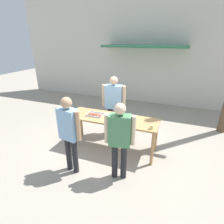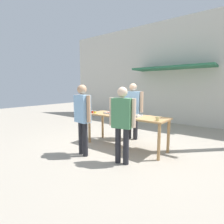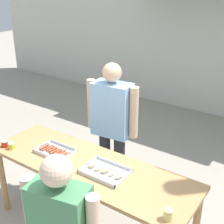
{
  "view_description": "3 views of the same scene",
  "coord_description": "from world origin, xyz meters",
  "px_view_note": "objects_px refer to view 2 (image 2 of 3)",
  "views": [
    {
      "loc": [
        1.38,
        -3.63,
        2.65
      ],
      "look_at": [
        0.0,
        0.0,
        1.02
      ],
      "focal_mm": 28.0,
      "sensor_mm": 36.0,
      "label": 1
    },
    {
      "loc": [
        2.48,
        -3.87,
        1.62
      ],
      "look_at": [
        -0.44,
        -0.02,
        0.92
      ],
      "focal_mm": 28.0,
      "sensor_mm": 36.0,
      "label": 2
    },
    {
      "loc": [
        1.71,
        -2.05,
        2.63
      ],
      "look_at": [
        -0.24,
        0.76,
        1.12
      ],
      "focal_mm": 50.0,
      "sensor_mm": 36.0,
      "label": 3
    }
  ],
  "objects_px": {
    "food_tray_sausages": "(112,113)",
    "person_server_behind_table": "(133,107)",
    "beer_cup": "(158,119)",
    "condiment_jar_mustard": "(92,112)",
    "food_tray_buns": "(132,115)",
    "condiment_jar_ketchup": "(95,112)",
    "person_customer_holding_hotdog": "(83,114)",
    "person_customer_with_cup": "(122,119)"
  },
  "relations": [
    {
      "from": "condiment_jar_ketchup",
      "to": "person_customer_with_cup",
      "type": "height_order",
      "value": "person_customer_with_cup"
    },
    {
      "from": "food_tray_sausages",
      "to": "person_customer_holding_hotdog",
      "type": "height_order",
      "value": "person_customer_holding_hotdog"
    },
    {
      "from": "food_tray_buns",
      "to": "person_customer_holding_hotdog",
      "type": "xyz_separation_m",
      "value": [
        -0.71,
        -1.07,
        0.11
      ]
    },
    {
      "from": "food_tray_buns",
      "to": "beer_cup",
      "type": "relative_size",
      "value": 4.67
    },
    {
      "from": "beer_cup",
      "to": "person_server_behind_table",
      "type": "xyz_separation_m",
      "value": [
        -1.23,
        1.0,
        0.1
      ]
    },
    {
      "from": "condiment_jar_ketchup",
      "to": "condiment_jar_mustard",
      "type": "bearing_deg",
      "value": -171.66
    },
    {
      "from": "food_tray_sausages",
      "to": "food_tray_buns",
      "type": "distance_m",
      "value": 0.66
    },
    {
      "from": "condiment_jar_mustard",
      "to": "beer_cup",
      "type": "height_order",
      "value": "beer_cup"
    },
    {
      "from": "condiment_jar_mustard",
      "to": "person_customer_holding_hotdog",
      "type": "distance_m",
      "value": 0.99
    },
    {
      "from": "food_tray_buns",
      "to": "person_server_behind_table",
      "type": "xyz_separation_m",
      "value": [
        -0.45,
        0.78,
        0.12
      ]
    },
    {
      "from": "condiment_jar_mustard",
      "to": "condiment_jar_ketchup",
      "type": "height_order",
      "value": "same"
    },
    {
      "from": "food_tray_buns",
      "to": "beer_cup",
      "type": "height_order",
      "value": "beer_cup"
    },
    {
      "from": "condiment_jar_ketchup",
      "to": "beer_cup",
      "type": "relative_size",
      "value": 0.76
    },
    {
      "from": "condiment_jar_mustard",
      "to": "food_tray_buns",
      "type": "bearing_deg",
      "value": 10.76
    },
    {
      "from": "food_tray_sausages",
      "to": "person_customer_with_cup",
      "type": "distance_m",
      "value": 1.31
    },
    {
      "from": "condiment_jar_ketchup",
      "to": "beer_cup",
      "type": "distance_m",
      "value": 1.89
    },
    {
      "from": "food_tray_sausages",
      "to": "condiment_jar_mustard",
      "type": "relative_size",
      "value": 5.57
    },
    {
      "from": "food_tray_sausages",
      "to": "person_customer_with_cup",
      "type": "xyz_separation_m",
      "value": [
        0.95,
        -0.9,
        0.08
      ]
    },
    {
      "from": "food_tray_sausages",
      "to": "food_tray_buns",
      "type": "xyz_separation_m",
      "value": [
        0.66,
        0.0,
        0.01
      ]
    },
    {
      "from": "beer_cup",
      "to": "condiment_jar_mustard",
      "type": "bearing_deg",
      "value": -179.92
    },
    {
      "from": "food_tray_sausages",
      "to": "food_tray_buns",
      "type": "height_order",
      "value": "food_tray_buns"
    },
    {
      "from": "person_customer_holding_hotdog",
      "to": "beer_cup",
      "type": "bearing_deg",
      "value": -141.58
    },
    {
      "from": "person_server_behind_table",
      "to": "person_customer_holding_hotdog",
      "type": "bearing_deg",
      "value": -104.06
    },
    {
      "from": "condiment_jar_ketchup",
      "to": "person_customer_holding_hotdog",
      "type": "xyz_separation_m",
      "value": [
        0.4,
        -0.86,
        0.09
      ]
    },
    {
      "from": "food_tray_sausages",
      "to": "person_server_behind_table",
      "type": "relative_size",
      "value": 0.23
    },
    {
      "from": "food_tray_buns",
      "to": "person_customer_holding_hotdog",
      "type": "height_order",
      "value": "person_customer_holding_hotdog"
    },
    {
      "from": "food_tray_sausages",
      "to": "person_server_behind_table",
      "type": "bearing_deg",
      "value": 75.22
    },
    {
      "from": "person_customer_with_cup",
      "to": "person_server_behind_table",
      "type": "bearing_deg",
      "value": -77.51
    },
    {
      "from": "person_customer_with_cup",
      "to": "beer_cup",
      "type": "bearing_deg",
      "value": -137.35
    },
    {
      "from": "condiment_jar_ketchup",
      "to": "beer_cup",
      "type": "xyz_separation_m",
      "value": [
        1.89,
        -0.01,
        0.01
      ]
    },
    {
      "from": "food_tray_sausages",
      "to": "condiment_jar_ketchup",
      "type": "relative_size",
      "value": 5.57
    },
    {
      "from": "food_tray_buns",
      "to": "person_server_behind_table",
      "type": "relative_size",
      "value": 0.26
    },
    {
      "from": "condiment_jar_ketchup",
      "to": "person_server_behind_table",
      "type": "xyz_separation_m",
      "value": [
        0.66,
        0.99,
        0.11
      ]
    },
    {
      "from": "food_tray_sausages",
      "to": "condiment_jar_mustard",
      "type": "distance_m",
      "value": 0.6
    },
    {
      "from": "food_tray_buns",
      "to": "beer_cup",
      "type": "bearing_deg",
      "value": -16.33
    },
    {
      "from": "person_server_behind_table",
      "to": "person_customer_holding_hotdog",
      "type": "height_order",
      "value": "person_server_behind_table"
    },
    {
      "from": "food_tray_buns",
      "to": "person_server_behind_table",
      "type": "bearing_deg",
      "value": 120.3
    },
    {
      "from": "beer_cup",
      "to": "person_customer_holding_hotdog",
      "type": "height_order",
      "value": "person_customer_holding_hotdog"
    },
    {
      "from": "food_tray_sausages",
      "to": "person_customer_with_cup",
      "type": "relative_size",
      "value": 0.25
    },
    {
      "from": "food_tray_buns",
      "to": "beer_cup",
      "type": "distance_m",
      "value": 0.81
    },
    {
      "from": "food_tray_sausages",
      "to": "beer_cup",
      "type": "relative_size",
      "value": 4.22
    },
    {
      "from": "beer_cup",
      "to": "person_customer_with_cup",
      "type": "relative_size",
      "value": 0.06
    }
  ]
}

